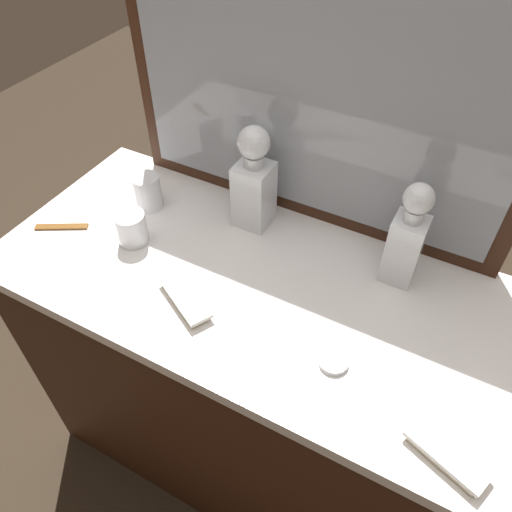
% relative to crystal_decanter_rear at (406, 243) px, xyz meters
% --- Properties ---
extents(ground_plane, '(6.00, 6.00, 0.00)m').
position_rel_crystal_decanter_rear_xyz_m(ground_plane, '(-0.29, -0.17, -1.01)').
color(ground_plane, '#2D2319').
extents(dresser, '(1.30, 0.60, 0.90)m').
position_rel_crystal_decanter_rear_xyz_m(dresser, '(-0.29, -0.17, -0.56)').
color(dresser, '#381E11').
rests_on(dresser, ground_plane).
extents(dresser_mirror, '(1.00, 0.03, 0.65)m').
position_rel_crystal_decanter_rear_xyz_m(dresser_mirror, '(-0.29, 0.11, 0.22)').
color(dresser_mirror, '#381E11').
rests_on(dresser_mirror, dresser).
extents(crystal_decanter_rear, '(0.07, 0.07, 0.27)m').
position_rel_crystal_decanter_rear_xyz_m(crystal_decanter_rear, '(0.00, 0.00, 0.00)').
color(crystal_decanter_rear, white).
rests_on(crystal_decanter_rear, dresser).
extents(crystal_decanter_center, '(0.09, 0.09, 0.28)m').
position_rel_crystal_decanter_rear_xyz_m(crystal_decanter_center, '(-0.40, 0.02, 0.01)').
color(crystal_decanter_center, white).
rests_on(crystal_decanter_center, dresser).
extents(crystal_tumbler_center, '(0.07, 0.07, 0.10)m').
position_rel_crystal_decanter_rear_xyz_m(crystal_tumbler_center, '(-0.68, -0.07, -0.06)').
color(crystal_tumbler_center, white).
rests_on(crystal_tumbler_center, dresser).
extents(crystal_tumbler_right, '(0.08, 0.08, 0.08)m').
position_rel_crystal_decanter_rear_xyz_m(crystal_tumbler_right, '(-0.63, -0.20, -0.07)').
color(crystal_tumbler_right, white).
rests_on(crystal_tumbler_right, dresser).
extents(silver_brush_center, '(0.16, 0.10, 0.02)m').
position_rel_crystal_decanter_rear_xyz_m(silver_brush_center, '(0.21, -0.39, -0.10)').
color(silver_brush_center, '#B7A88C').
rests_on(silver_brush_center, dresser).
extents(silver_brush_right, '(0.17, 0.13, 0.02)m').
position_rel_crystal_decanter_rear_xyz_m(silver_brush_right, '(-0.40, -0.31, -0.10)').
color(silver_brush_right, '#B7A88C').
rests_on(silver_brush_right, dresser).
extents(porcelain_dish, '(0.06, 0.06, 0.01)m').
position_rel_crystal_decanter_rear_xyz_m(porcelain_dish, '(-0.04, -0.30, -0.10)').
color(porcelain_dish, silver).
rests_on(porcelain_dish, dresser).
extents(tortoiseshell_comb, '(0.13, 0.09, 0.01)m').
position_rel_crystal_decanter_rear_xyz_m(tortoiseshell_comb, '(-0.83, -0.25, -0.10)').
color(tortoiseshell_comb, brown).
rests_on(tortoiseshell_comb, dresser).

